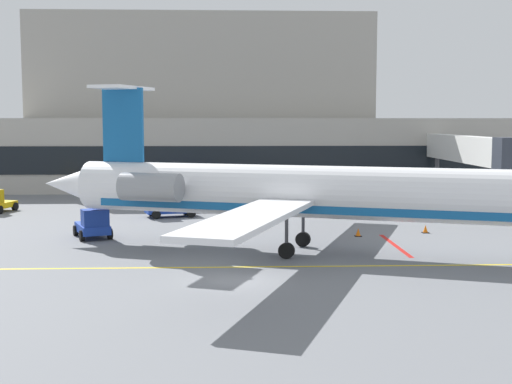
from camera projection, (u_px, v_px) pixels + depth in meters
The scene contains 8 objects.
ground at pixel (236, 282), 34.01m from camera, with size 120.00×120.00×0.11m.
terminal_building at pixel (209, 120), 80.41m from camera, with size 65.70×14.16×19.63m.
jet_bridge_west at pixel (471, 150), 62.67m from camera, with size 2.40×21.56×6.39m.
regional_jet at pixel (311, 192), 40.62m from camera, with size 34.81×29.41×9.80m.
pushback_tractor at pixel (166, 206), 56.09m from camera, with size 4.39×3.05×1.88m.
belt_loader at pixel (93, 225), 46.03m from camera, with size 3.03×3.76×1.98m.
safety_cone_alpha at pixel (358, 233), 46.86m from camera, with size 0.47×0.47×0.55m.
safety_cone_bravo at pixel (425, 229), 48.30m from camera, with size 0.47×0.47×0.55m.
Camera 1 is at (-0.45, -33.39, 7.75)m, focal length 49.44 mm.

